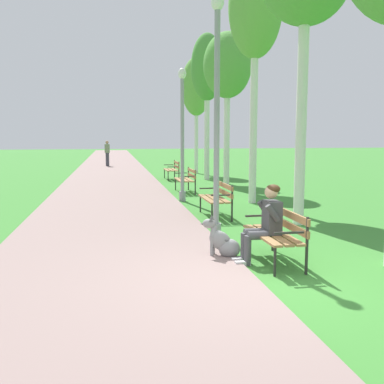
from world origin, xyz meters
The scene contains 15 objects.
ground_plane centered at (0.00, 0.00, 0.00)m, with size 120.00×120.00×0.00m, color #3D8433.
paved_path centered at (-2.13, 24.00, 0.02)m, with size 4.00×60.00×0.04m, color gray.
park_bench_near centered at (0.47, 0.86, 0.51)m, with size 0.55×1.50×0.85m.
park_bench_mid centered at (0.47, 4.94, 0.51)m, with size 0.55×1.50×0.85m.
park_bench_far centered at (0.49, 9.74, 0.51)m, with size 0.55×1.50×0.85m.
park_bench_furthest centered at (0.62, 14.34, 0.51)m, with size 0.55×1.50×0.85m.
person_seated_on_near_bench centered at (0.27, 0.87, 0.68)m, with size 0.74×0.49×1.25m.
dog_grey centered at (-0.31, 1.27, 0.26)m, with size 0.79×0.46×0.71m.
lamp_post_near centered at (-0.11, 2.65, 2.38)m, with size 0.24×0.24×4.61m.
lamp_post_mid centered at (0.02, 7.68, 2.06)m, with size 0.24×0.24×3.98m.
birch_tree_third centered at (2.01, 6.95, 5.53)m, with size 1.54×1.49×7.09m.
birch_tree_fourth centered at (2.23, 10.86, 4.54)m, with size 1.80×1.96×5.82m.
birch_tree_fifth centered at (2.14, 14.07, 4.89)m, with size 1.43×1.38×6.47m.
birch_tree_sixth centered at (2.32, 17.54, 4.46)m, with size 1.55×1.43×6.01m.
pedestrian_distant centered at (-2.37, 23.49, 0.84)m, with size 0.32×0.22×1.65m.
Camera 1 is at (-2.09, -5.72, 2.02)m, focal length 41.79 mm.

